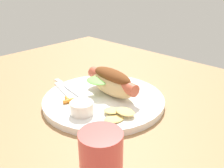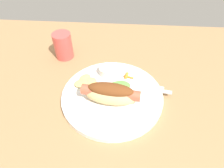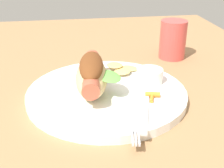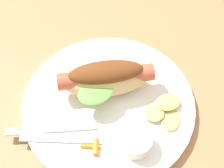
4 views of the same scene
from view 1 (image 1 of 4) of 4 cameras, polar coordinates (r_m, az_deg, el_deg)
The scene contains 9 objects.
ground_plane at distance 63.02cm, azimuth 0.55°, elevation -5.99°, with size 120.00×90.00×1.80cm, color #9E754C.
plate at distance 64.64cm, azimuth -1.67°, elevation -3.47°, with size 30.00×30.00×1.60cm, color white.
hot_dog at distance 64.24cm, azimuth -0.06°, elevation 0.53°, with size 16.50×9.19×6.59cm.
sauce_ramekin at distance 56.76cm, azimuth -6.69°, elevation -5.28°, with size 5.17×5.17×2.75cm, color white.
fork at distance 69.19cm, azimuth -9.44°, elevation -0.97°, with size 15.02×3.65×0.40cm.
knife at distance 67.44cm, azimuth -10.27°, elevation -1.73°, with size 13.38×1.40×0.36cm, color silver.
chips_pile at distance 55.71cm, azimuth 1.19°, elevation -6.58°, with size 7.79×7.66×1.39cm.
carrot_garnish at distance 62.41cm, azimuth -9.65°, elevation -3.62°, with size 3.19×2.79×0.95cm.
drinking_cup at distance 39.68cm, azimuth -2.41°, elevation -16.49°, with size 6.50×6.50×9.50cm, color #D84C47.
Camera 1 is at (37.29, -40.02, 30.38)cm, focal length 41.33 mm.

